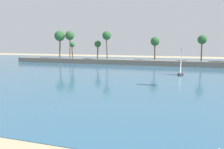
# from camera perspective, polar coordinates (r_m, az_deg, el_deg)

# --- Properties ---
(sea) EXTENTS (220.00, 104.29, 0.06)m
(sea) POSITION_cam_1_polar(r_m,az_deg,el_deg) (66.61, 13.18, 1.24)
(sea) COLOR #33607F
(sea) RESTS_ON ground
(palm_headland) EXTENTS (118.38, 6.42, 13.73)m
(palm_headland) POSITION_cam_1_polar(r_m,az_deg,el_deg) (78.22, 18.00, 5.09)
(palm_headland) COLOR slate
(palm_headland) RESTS_ON ground
(sailboat_mid_bay) EXTENTS (1.79, 4.95, 7.04)m
(sailboat_mid_bay) POSITION_cam_1_polar(r_m,az_deg,el_deg) (56.28, 17.17, 0.55)
(sailboat_mid_bay) COLOR black
(sailboat_mid_bay) RESTS_ON sea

